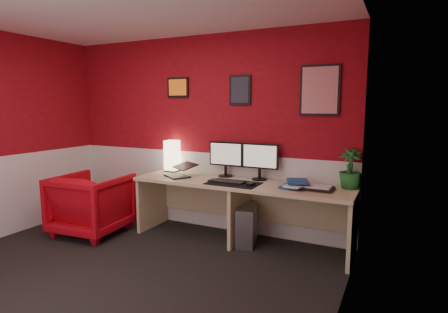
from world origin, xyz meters
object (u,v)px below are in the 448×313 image
desk (239,212)px  pc_tower (247,225)px  monitor_right (260,156)px  zen_tray (316,188)px  shoji_lamp (172,157)px  laptop (177,168)px  potted_plant (350,169)px  armchair (92,204)px  monitor_left (226,154)px

desk → pc_tower: bearing=5.3°
monitor_right → zen_tray: monitor_right is taller
shoji_lamp → laptop: 0.40m
desk → laptop: bearing=-176.3°
shoji_lamp → zen_tray: shoji_lamp is taller
desk → zen_tray: (0.88, 0.01, 0.38)m
potted_plant → pc_tower: size_ratio=0.96×
shoji_lamp → armchair: bearing=-133.5°
zen_tray → potted_plant: 0.42m
desk → monitor_right: size_ratio=4.48×
zen_tray → potted_plant: (0.31, 0.21, 0.20)m
monitor_right → potted_plant: monitor_right is taller
laptop → zen_tray: 1.72m
monitor_right → potted_plant: 1.03m
armchair → zen_tray: bearing=-173.6°
zen_tray → pc_tower: zen_tray is taller
laptop → pc_tower: size_ratio=0.73×
monitor_right → pc_tower: (-0.07, -0.22, -0.80)m
potted_plant → armchair: bearing=-166.0°
potted_plant → laptop: bearing=-172.1°
armchair → pc_tower: bearing=-169.2°
monitor_left → laptop: bearing=-152.0°
monitor_left → zen_tray: size_ratio=1.66×
monitor_right → desk: bearing=-125.4°
desk → laptop: 0.96m
monitor_right → pc_tower: bearing=-107.4°
monitor_right → potted_plant: bearing=-0.0°
pc_tower → monitor_left: bearing=136.2°
desk → monitor_left: bearing=141.8°
monitor_left → pc_tower: 0.91m
zen_tray → laptop: bearing=-177.8°
shoji_lamp → potted_plant: size_ratio=0.92×
desk → monitor_left: (-0.29, 0.23, 0.66)m
shoji_lamp → desk: bearing=-12.0°
monitor_right → armchair: monitor_right is taller
shoji_lamp → potted_plant: bearing=-0.2°
laptop → shoji_lamp: bearing=164.6°
monitor_left → monitor_right: (0.45, -0.01, 0.00)m
monitor_right → shoji_lamp: bearing=179.7°
laptop → potted_plant: (2.02, 0.28, 0.11)m
zen_tray → pc_tower: 0.95m
desk → monitor_left: monitor_left is taller
potted_plant → monitor_right: bearing=180.0°
armchair → desk: bearing=-168.7°
shoji_lamp → monitor_right: (1.26, -0.01, 0.09)m
desk → pc_tower: (0.09, 0.01, -0.14)m
shoji_lamp → laptop: bearing=-47.1°
desk → pc_tower: 0.17m
monitor_left → desk: bearing=-38.2°
monitor_left → zen_tray: (1.18, -0.22, -0.28)m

